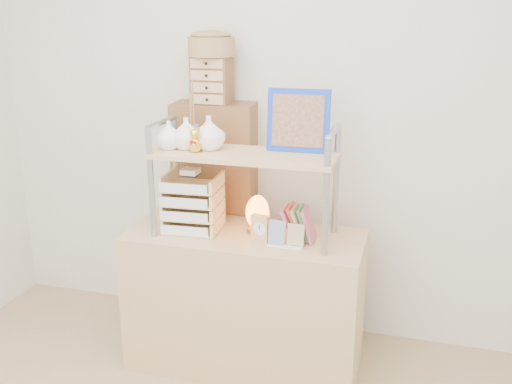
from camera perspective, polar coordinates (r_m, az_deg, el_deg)
room_shell at (r=1.94m, az=-8.58°, el=13.68°), size 3.42×3.41×2.61m
desk at (r=3.05m, az=-1.09°, el=-10.80°), size 1.20×0.50×0.75m
cabinet at (r=3.33m, az=-3.99°, el=-2.67°), size 0.47×0.28×1.35m
hutch at (r=2.80m, az=-2.86°, el=4.33°), size 0.90×0.34×0.73m
letter_tray at (r=2.92m, az=-6.43°, el=-1.36°), size 0.29×0.27×0.33m
salt_lamp at (r=2.89m, az=0.14°, el=-2.15°), size 0.13×0.12×0.19m
desk_clock at (r=2.79m, az=0.47°, el=-3.64°), size 0.10×0.06×0.13m
postcard_stand at (r=2.73m, az=2.97°, el=-4.76°), size 0.18×0.05×0.12m
drawer_chest at (r=3.13m, az=-4.44°, el=11.10°), size 0.20×0.16×0.25m
woven_basket at (r=3.12m, az=-4.50°, el=14.30°), size 0.25×0.25×0.10m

